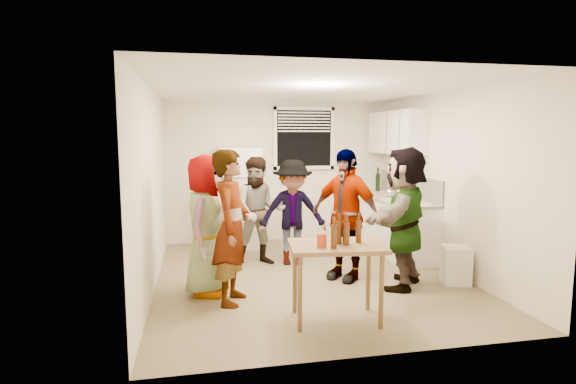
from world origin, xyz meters
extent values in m
cube|color=white|center=(-0.75, 1.88, 0.85)|extent=(0.70, 0.70, 1.70)
cube|color=white|center=(1.70, 1.15, 0.43)|extent=(0.60, 2.20, 0.86)
cube|color=beige|center=(1.70, 1.15, 0.88)|extent=(0.64, 2.22, 0.04)
cube|color=#A7A298|center=(1.99, 1.15, 1.08)|extent=(0.03, 2.20, 0.36)
cube|color=white|center=(1.83, 1.35, 1.95)|extent=(0.34, 1.60, 0.70)
cylinder|color=white|center=(1.68, 0.79, 0.90)|extent=(0.11, 0.11, 0.23)
cylinder|color=black|center=(1.75, 1.89, 0.90)|extent=(0.08, 0.08, 0.32)
cylinder|color=#47230C|center=(1.60, 0.58, 0.90)|extent=(0.06, 0.06, 0.22)
cylinder|color=#1705D3|center=(1.49, 0.40, 0.90)|extent=(0.10, 0.10, 0.13)
cube|color=gold|center=(1.92, 1.73, 0.97)|extent=(0.02, 0.16, 0.13)
cube|color=silver|center=(1.80, -0.63, 0.25)|extent=(0.41, 0.41, 0.49)
cylinder|color=#47230C|center=(0.17, -1.43, 0.81)|extent=(0.06, 0.06, 0.23)
cylinder|color=red|center=(-0.25, -1.51, 0.81)|extent=(0.10, 0.10, 0.13)
imported|color=#9A9A9A|center=(-1.36, -0.36, 0.00)|extent=(1.86, 1.34, 0.53)
imported|color=#141933|center=(-1.08, -0.72, 0.00)|extent=(1.86, 1.15, 0.42)
imported|color=brown|center=(-0.57, 0.73, 0.00)|extent=(0.86, 1.64, 0.60)
imported|color=#404045|center=(-0.08, 0.66, 0.00)|extent=(1.11, 1.62, 0.58)
imported|color=black|center=(0.44, -0.17, 0.00)|extent=(1.99, 1.89, 0.42)
imported|color=#EB9852|center=(1.08, -0.60, 0.00)|extent=(2.41, 2.39, 0.52)
camera|label=1|loc=(-1.43, -5.72, 1.90)|focal=28.00mm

